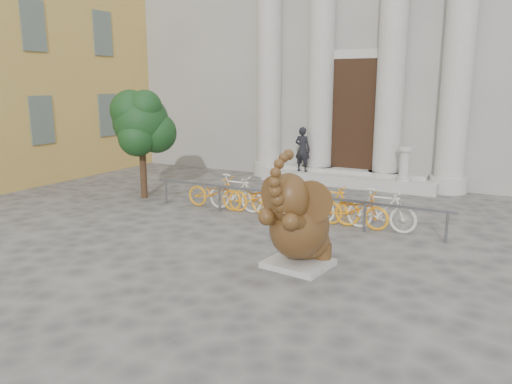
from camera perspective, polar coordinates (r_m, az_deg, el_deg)
The scene contains 8 objects.
ground at distance 9.20m, azimuth -8.50°, elevation -9.48°, with size 80.00×80.00×0.00m, color #474442.
classical_building at distance 22.50m, azimuth 15.59°, elevation 18.51°, with size 22.00×10.70×12.00m.
entrance_steps at distance 17.31m, azimuth 10.36°, elevation 1.42°, with size 6.00×1.20×0.36m, color #A8A59E.
elephant_statue at distance 9.32m, azimuth 4.83°, elevation -3.77°, with size 1.50×1.73×2.26m.
bike_rack at distance 12.73m, azimuth 3.95°, elevation -0.85°, with size 8.00×0.53×1.00m.
tree at distance 15.15m, azimuth -12.96°, elevation 7.66°, with size 1.86×1.69×3.22m.
pedestrian at distance 17.53m, azimuth 5.33°, elevation 4.88°, with size 0.57×0.37×1.56m, color black.
balustrade_post at distance 16.43m, azimuth 16.58°, elevation 2.91°, with size 0.44×0.44×1.07m.
Camera 1 is at (5.18, -6.80, 3.40)m, focal length 35.00 mm.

